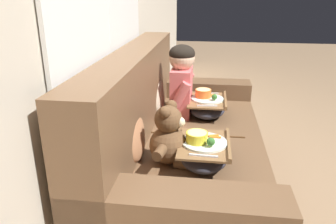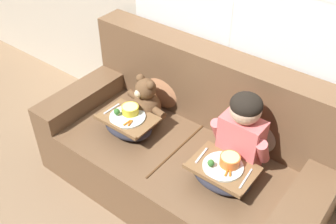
# 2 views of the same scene
# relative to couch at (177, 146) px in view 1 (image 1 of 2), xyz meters

# --- Properties ---
(ground_plane) EXTENTS (14.00, 14.00, 0.00)m
(ground_plane) POSITION_rel_couch_xyz_m (0.00, -0.08, -0.33)
(ground_plane) COLOR #8E7051
(couch) EXTENTS (1.94, 0.95, 0.96)m
(couch) POSITION_rel_couch_xyz_m (0.00, 0.00, 0.00)
(couch) COLOR brown
(couch) RESTS_ON ground_plane
(throw_pillow_behind_child) EXTENTS (0.38, 0.18, 0.39)m
(throw_pillow_behind_child) POSITION_rel_couch_xyz_m (0.38, 0.21, 0.27)
(throw_pillow_behind_child) COLOR #C1B293
(throw_pillow_behind_child) RESTS_ON couch
(throw_pillow_behind_teddy) EXTENTS (0.35, 0.17, 0.36)m
(throw_pillow_behind_teddy) POSITION_rel_couch_xyz_m (-0.38, 0.21, 0.27)
(throw_pillow_behind_teddy) COLOR #B2754C
(throw_pillow_behind_teddy) RESTS_ON couch
(child_figure) EXTENTS (0.38, 0.19, 0.53)m
(child_figure) POSITION_rel_couch_xyz_m (0.38, 0.01, 0.38)
(child_figure) COLOR #DB6666
(child_figure) RESTS_ON couch
(teddy_bear) EXTENTS (0.37, 0.27, 0.34)m
(teddy_bear) POSITION_rel_couch_xyz_m (-0.38, 0.00, 0.23)
(teddy_bear) COLOR brown
(teddy_bear) RESTS_ON couch
(lap_tray_child) EXTENTS (0.39, 0.28, 0.20)m
(lap_tray_child) POSITION_rel_couch_xyz_m (0.38, -0.19, 0.16)
(lap_tray_child) COLOR #2D2D38
(lap_tray_child) RESTS_ON child_figure
(lap_tray_teddy) EXTENTS (0.38, 0.27, 0.19)m
(lap_tray_teddy) POSITION_rel_couch_xyz_m (-0.38, -0.19, 0.16)
(lap_tray_teddy) COLOR #2D2D38
(lap_tray_teddy) RESTS_ON teddy_bear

